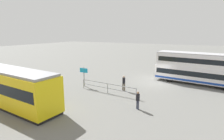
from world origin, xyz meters
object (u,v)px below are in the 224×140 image
pedestrian_near_railing (124,82)px  info_sign (84,73)px  pedestrian_crossing (138,99)px  double_decker_bus (200,69)px  tram_yellow (5,85)px

pedestrian_near_railing → info_sign: 5.11m
pedestrian_near_railing → pedestrian_crossing: pedestrian_near_railing is taller
double_decker_bus → pedestrian_crossing: size_ratio=7.07×
pedestrian_near_railing → pedestrian_crossing: 5.23m
tram_yellow → info_sign: 8.48m
tram_yellow → pedestrian_crossing: size_ratio=8.10×
double_decker_bus → info_sign: size_ratio=4.76×
tram_yellow → pedestrian_crossing: (-11.21, -4.46, -0.85)m
double_decker_bus → pedestrian_near_railing: bearing=43.5°
tram_yellow → pedestrian_near_railing: (-8.01, -8.60, -0.75)m
pedestrian_crossing → info_sign: info_sign is taller
double_decker_bus → pedestrian_near_railing: 10.12m
double_decker_bus → tram_yellow: (15.32, 15.53, -0.26)m
pedestrian_crossing → info_sign: 8.96m
double_decker_bus → pedestrian_crossing: double_decker_bus is taller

